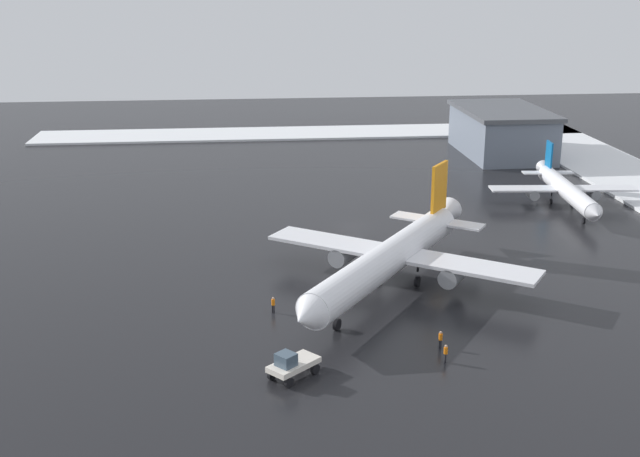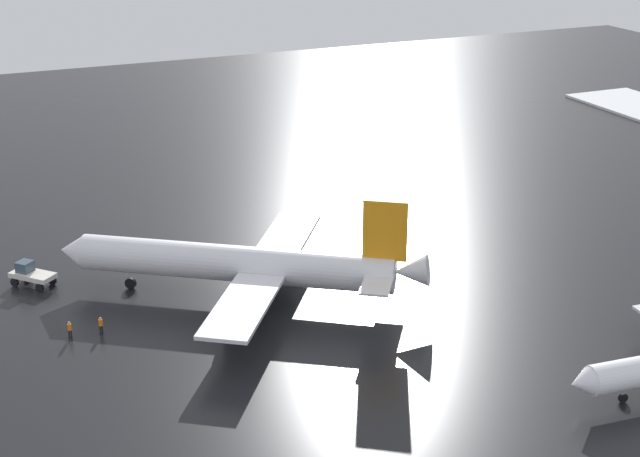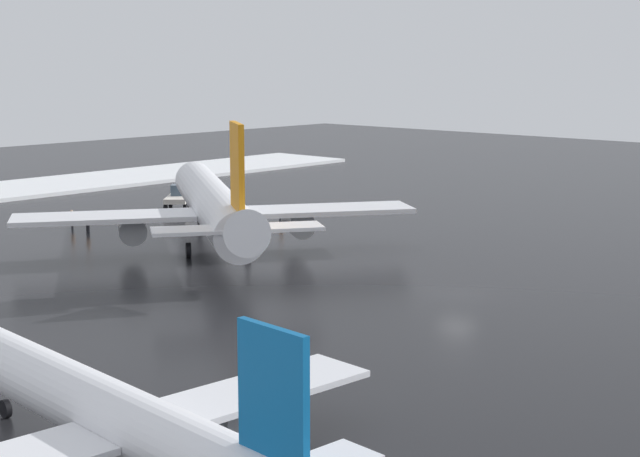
% 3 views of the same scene
% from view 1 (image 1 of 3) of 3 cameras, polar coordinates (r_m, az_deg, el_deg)
% --- Properties ---
extents(ground_plane, '(240.00, 240.00, 0.00)m').
position_cam_1_polar(ground_plane, '(109.24, 2.35, 0.15)').
color(ground_plane, black).
extents(snow_bank_right, '(14.00, 116.00, 0.44)m').
position_cam_1_polar(snow_bank_right, '(173.88, -0.72, 6.81)').
color(snow_bank_right, white).
rests_on(snow_bank_right, ground_plane).
extents(airplane_foreground_jet, '(32.78, 28.22, 11.24)m').
position_cam_1_polar(airplane_foreground_jet, '(86.56, 5.01, -2.05)').
color(airplane_foreground_jet, white).
rests_on(airplane_foreground_jet, ground_plane).
extents(airplane_parked_starboard, '(26.29, 21.83, 7.80)m').
position_cam_1_polar(airplane_parked_starboard, '(123.28, 17.11, 2.65)').
color(airplane_parked_starboard, white).
rests_on(airplane_parked_starboard, ground_plane).
extents(pushback_tug, '(4.70, 4.90, 2.50)m').
position_cam_1_polar(pushback_tug, '(68.75, -2.03, -9.61)').
color(pushback_tug, silver).
rests_on(pushback_tug, ground_plane).
extents(ground_crew_near_tug, '(0.36, 0.36, 1.71)m').
position_cam_1_polar(ground_crew_near_tug, '(81.43, -3.35, -5.38)').
color(ground_crew_near_tug, black).
rests_on(ground_crew_near_tug, ground_plane).
extents(ground_crew_mid_apron, '(0.36, 0.36, 1.71)m').
position_cam_1_polar(ground_crew_mid_apron, '(74.69, 8.56, -7.76)').
color(ground_crew_mid_apron, black).
rests_on(ground_crew_mid_apron, ground_plane).
extents(ground_crew_by_nose_gear, '(0.36, 0.36, 1.71)m').
position_cam_1_polar(ground_crew_by_nose_gear, '(72.21, 8.92, -8.71)').
color(ground_crew_by_nose_gear, black).
rests_on(ground_crew_by_nose_gear, ground_plane).
extents(cargo_hangar, '(25.09, 15.16, 8.80)m').
position_cam_1_polar(cargo_hangar, '(156.67, 12.79, 6.76)').
color(cargo_hangar, slate).
rests_on(cargo_hangar, ground_plane).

